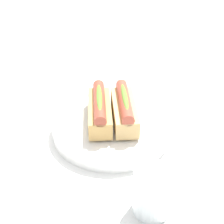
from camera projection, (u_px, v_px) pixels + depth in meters
ground_plane at (116, 138)px, 0.77m from camera, size 2.40×2.40×0.00m
serving_bowl at (112, 125)px, 0.78m from camera, size 0.27×0.27×0.04m
hotdog_front at (124, 109)px, 0.75m from camera, size 0.16×0.10×0.06m
hotdog_back at (100, 109)px, 0.75m from camera, size 0.16×0.10×0.06m
water_glass at (153, 193)px, 0.58m from camera, size 0.07×0.07×0.09m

